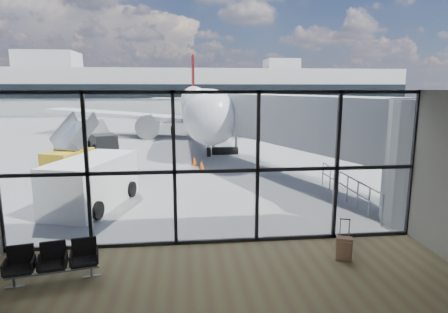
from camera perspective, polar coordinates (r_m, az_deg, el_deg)
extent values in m
plane|color=slate|center=(50.69, -5.11, 5.20)|extent=(220.00, 220.00, 0.00)
cube|color=silver|center=(6.54, 1.86, 9.94)|extent=(12.00, 8.00, 0.02)
cube|color=white|center=(10.77, -1.16, -1.95)|extent=(12.00, 0.04, 4.50)
cube|color=black|center=(11.44, -1.12, -12.73)|extent=(12.00, 0.12, 0.10)
cube|color=black|center=(10.78, -1.16, -2.21)|extent=(12.00, 0.12, 0.10)
cube|color=black|center=(10.52, -1.21, 9.79)|extent=(12.00, 0.12, 0.10)
cube|color=black|center=(11.06, -20.10, -2.26)|extent=(0.10, 0.12, 4.50)
cube|color=black|center=(10.73, -7.57, -2.08)|extent=(0.10, 0.12, 4.50)
cube|color=black|center=(10.93, 5.12, -1.80)|extent=(0.10, 0.12, 4.50)
cube|color=black|center=(11.64, 16.79, -1.46)|extent=(0.10, 0.12, 4.50)
cube|color=black|center=(12.76, 26.78, -1.13)|extent=(0.10, 0.12, 4.50)
cylinder|color=#A4A6A9|center=(14.26, 28.63, -0.79)|extent=(2.80, 2.80, 4.20)
cube|color=#A4A6A9|center=(19.33, 10.33, 5.62)|extent=(7.45, 14.81, 2.40)
cube|color=#A4A6A9|center=(25.68, 0.15, 6.93)|extent=(2.60, 2.20, 2.60)
cylinder|color=gray|center=(25.82, -1.62, 2.26)|extent=(0.20, 0.20, 1.80)
cylinder|color=gray|center=(25.99, 1.90, 2.31)|extent=(0.20, 0.20, 1.80)
cylinder|color=black|center=(25.99, 0.14, 0.87)|extent=(1.80, 0.56, 0.56)
cylinder|color=gray|center=(13.62, 22.94, -7.54)|extent=(0.06, 0.06, 1.10)
cylinder|color=gray|center=(14.37, 21.21, -6.49)|extent=(0.06, 0.06, 1.10)
cylinder|color=gray|center=(15.14, 19.66, -5.55)|extent=(0.06, 0.06, 1.10)
cylinder|color=gray|center=(15.93, 18.26, -4.69)|extent=(0.06, 0.06, 1.10)
cylinder|color=gray|center=(16.72, 17.00, -3.91)|extent=(0.06, 0.06, 1.10)
cylinder|color=gray|center=(17.53, 15.86, -3.20)|extent=(0.06, 0.06, 1.10)
cylinder|color=gray|center=(18.34, 14.82, -2.56)|extent=(0.06, 0.06, 1.10)
cylinder|color=gray|center=(15.80, 18.37, -2.83)|extent=(0.06, 5.40, 0.06)
cylinder|color=gray|center=(15.92, 18.27, -4.52)|extent=(0.06, 5.40, 0.06)
cube|color=#A3A49F|center=(72.48, -5.51, 9.91)|extent=(80.00, 12.00, 8.00)
cube|color=black|center=(66.39, -5.44, 9.87)|extent=(80.00, 0.20, 2.40)
cube|color=#A3A49F|center=(76.54, -25.18, 13.14)|extent=(10.00, 8.00, 3.00)
cube|color=#A3A49F|center=(75.03, 8.71, 13.68)|extent=(6.00, 6.00, 2.00)
cylinder|color=#382619|center=(88.55, -27.64, 7.38)|extent=(0.50, 0.50, 3.42)
sphere|color=#1B3213|center=(88.51, -27.87, 10.08)|extent=(6.27, 6.27, 6.27)
cylinder|color=#382619|center=(86.57, -23.89, 7.40)|extent=(0.50, 0.50, 2.70)
sphere|color=#1B3213|center=(86.51, -24.05, 9.57)|extent=(4.95, 4.95, 4.95)
cylinder|color=#382619|center=(84.94, -20.01, 7.74)|extent=(0.50, 0.50, 3.06)
sphere|color=#1B3213|center=(84.89, -20.17, 10.26)|extent=(5.61, 5.61, 5.61)
cylinder|color=#382619|center=(83.72, -15.99, 8.05)|extent=(0.50, 0.50, 3.42)
sphere|color=#1B3213|center=(83.68, -16.13, 10.91)|extent=(6.27, 6.27, 6.27)
cube|color=gray|center=(10.14, -24.55, -15.78)|extent=(2.05, 0.48, 0.04)
cube|color=black|center=(10.19, -28.71, -14.91)|extent=(0.68, 0.65, 0.08)
cube|color=black|center=(10.33, -28.55, -13.06)|extent=(0.59, 0.18, 0.52)
cube|color=black|center=(10.07, -24.63, -14.86)|extent=(0.68, 0.65, 0.08)
cube|color=black|center=(10.21, -24.56, -13.00)|extent=(0.59, 0.18, 0.52)
cube|color=black|center=(10.00, -20.48, -14.75)|extent=(0.68, 0.65, 0.08)
cube|color=black|center=(10.14, -20.50, -12.87)|extent=(0.59, 0.18, 0.52)
cylinder|color=gray|center=(10.34, -29.36, -16.40)|extent=(0.06, 0.06, 0.24)
cylinder|color=gray|center=(10.11, -19.54, -16.24)|extent=(0.06, 0.06, 0.24)
cube|color=#836149|center=(10.77, 17.80, -13.20)|extent=(0.47, 0.38, 0.62)
cube|color=#836149|center=(10.64, 17.85, -13.49)|extent=(0.34, 0.16, 0.46)
cylinder|color=gray|center=(10.67, 17.29, -10.33)|extent=(0.03, 0.03, 0.52)
cylinder|color=gray|center=(10.69, 18.54, -10.37)|extent=(0.03, 0.03, 0.52)
cube|color=black|center=(10.59, 17.99, -9.07)|extent=(0.27, 0.13, 0.02)
cylinder|color=black|center=(10.98, 17.05, -14.37)|extent=(0.06, 0.08, 0.07)
cylinder|color=black|center=(11.00, 18.28, -14.40)|extent=(0.06, 0.08, 0.07)
cylinder|color=white|center=(36.91, -3.81, 7.63)|extent=(3.68, 27.91, 3.44)
sphere|color=white|center=(23.02, -2.05, 6.00)|extent=(3.44, 3.44, 3.44)
cone|color=white|center=(53.14, -4.71, 8.76)|extent=(3.49, 5.61, 3.44)
cube|color=black|center=(23.55, -2.16, 7.23)|extent=(2.05, 1.13, 0.46)
cube|color=white|center=(38.32, -15.82, 6.18)|extent=(14.25, 7.21, 1.10)
cylinder|color=black|center=(36.19, -11.39, 4.67)|extent=(1.98, 3.18, 1.95)
cube|color=white|center=(52.66, -7.96, 8.78)|extent=(5.34, 2.66, 0.17)
cube|color=white|center=(39.07, 7.86, 6.55)|extent=(14.23, 7.42, 1.10)
cylinder|color=black|center=(36.68, 3.89, 4.92)|extent=(1.98, 3.18, 1.95)
cube|color=white|center=(52.86, -1.43, 8.88)|extent=(5.35, 2.74, 0.17)
cube|color=#4F0B0E|center=(53.15, -4.76, 12.07)|extent=(0.31, 3.53, 5.58)
cylinder|color=gray|center=(25.11, -2.36, 1.45)|extent=(0.19, 0.19, 1.30)
cylinder|color=black|center=(25.17, -2.35, 0.72)|extent=(0.24, 0.65, 0.65)
cylinder|color=black|center=(37.52, -7.78, 3.97)|extent=(0.43, 0.90, 0.89)
cylinder|color=black|center=(37.78, 0.16, 4.11)|extent=(0.43, 0.90, 0.89)
cube|color=silver|center=(15.45, -19.45, -3.71)|extent=(3.05, 4.70, 1.89)
cube|color=black|center=(14.00, -22.81, -3.17)|extent=(2.04, 1.60, 0.66)
cylinder|color=black|center=(14.96, -25.17, -7.01)|extent=(0.41, 0.70, 0.66)
cylinder|color=black|center=(13.97, -18.78, -7.76)|extent=(0.41, 0.70, 0.66)
cylinder|color=black|center=(17.25, -19.74, -4.40)|extent=(0.41, 0.70, 0.66)
cylinder|color=black|center=(16.39, -13.99, -4.84)|extent=(0.41, 0.70, 0.66)
cube|color=black|center=(29.77, -18.02, 2.29)|extent=(2.76, 3.70, 1.12)
cube|color=black|center=(30.98, -18.60, 4.11)|extent=(2.33, 3.09, 1.15)
cylinder|color=black|center=(28.59, -19.07, 1.23)|extent=(0.43, 0.60, 0.56)
cylinder|color=black|center=(28.90, -16.02, 1.49)|extent=(0.43, 0.60, 0.56)
cylinder|color=black|center=(30.77, -19.83, 1.80)|extent=(0.43, 0.60, 0.56)
cylinder|color=black|center=(31.06, -16.98, 2.03)|extent=(0.43, 0.60, 0.56)
cube|color=gold|center=(24.12, -22.64, -0.15)|extent=(2.61, 3.36, 0.84)
cube|color=gray|center=(24.62, -21.67, 2.98)|extent=(2.22, 2.76, 1.56)
cylinder|color=black|center=(23.88, -25.73, -1.07)|extent=(0.36, 0.51, 0.46)
cylinder|color=black|center=(22.84, -22.49, -1.31)|extent=(0.36, 0.51, 0.46)
cylinder|color=black|center=(25.49, -22.71, -0.18)|extent=(0.36, 0.51, 0.46)
cylinder|color=black|center=(24.52, -19.56, -0.36)|extent=(0.36, 0.51, 0.46)
cube|color=#D74F0B|center=(20.56, -3.42, -2.37)|extent=(0.46, 0.46, 0.03)
cone|color=#D74F0B|center=(20.49, -3.43, -1.52)|extent=(0.44, 0.44, 0.65)
cube|color=#CF490A|center=(22.43, -4.57, -1.31)|extent=(0.39, 0.39, 0.03)
cone|color=#CF490A|center=(22.38, -4.58, -0.65)|extent=(0.37, 0.37, 0.56)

